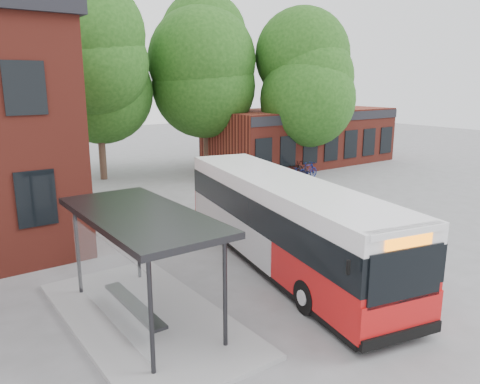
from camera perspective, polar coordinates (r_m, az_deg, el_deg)
ground at (r=15.65m, az=2.28°, el=-9.20°), size 100.00×100.00×0.00m
shop_row at (r=35.10m, az=7.48°, el=6.72°), size 14.00×6.20×4.00m
bus_shelter at (r=12.14m, az=-11.75°, el=-8.95°), size 3.60×7.00×2.90m
bike_rail at (r=28.66m, az=4.51°, el=1.64°), size 5.20×0.10×0.38m
tree_1 at (r=30.04m, az=-16.89°, el=11.29°), size 7.92×7.92×10.40m
tree_2 at (r=32.17m, az=-4.20°, el=12.45°), size 7.92×7.92×11.00m
tree_3 at (r=32.07m, az=7.47°, el=10.84°), size 7.04×7.04×9.28m
city_bus at (r=15.50m, az=5.21°, el=-3.76°), size 4.81×11.67×2.90m
bicycle_0 at (r=26.91m, az=0.41°, el=1.59°), size 2.01×1.03×1.01m
bicycle_1 at (r=27.77m, az=2.36°, el=1.94°), size 1.70×0.60×1.00m
bicycle_2 at (r=27.85m, az=2.11°, el=1.80°), size 1.64×0.79×0.83m
bicycle_3 at (r=28.17m, az=6.31°, el=2.01°), size 1.66×0.58×0.98m
bicycle_4 at (r=28.30m, az=4.76°, el=1.97°), size 1.70×0.93×0.85m
bicycle_5 at (r=29.05m, az=7.58°, el=2.26°), size 1.53×0.49×0.91m
bicycle_6 at (r=30.62m, az=6.52°, el=2.87°), size 1.79×0.70×0.92m
bicycle_7 at (r=29.65m, az=8.29°, el=2.62°), size 1.84×0.74×1.08m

